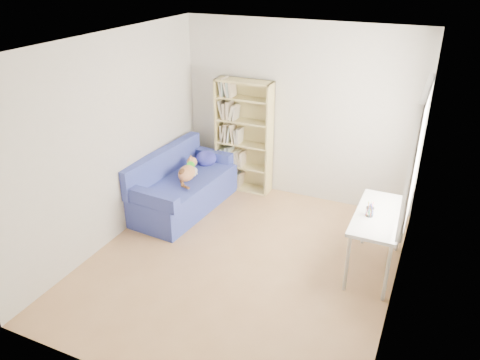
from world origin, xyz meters
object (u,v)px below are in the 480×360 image
at_px(desk, 379,220).
at_px(pen_cup, 370,211).
at_px(bookshelf, 244,141).
at_px(sofa, 182,187).

distance_m(desk, pen_cup, 0.20).
height_order(bookshelf, desk, bookshelf).
bearing_deg(pen_cup, sofa, 169.91).
height_order(sofa, desk, sofa).
bearing_deg(pen_cup, bookshelf, 146.67).
bearing_deg(bookshelf, sofa, -121.52).
height_order(sofa, bookshelf, bookshelf).
bearing_deg(desk, pen_cup, -139.36).
relative_size(sofa, bookshelf, 1.03).
distance_m(bookshelf, desk, 2.62).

